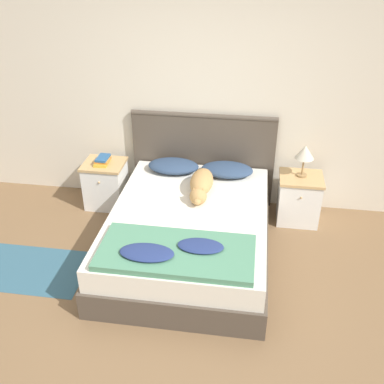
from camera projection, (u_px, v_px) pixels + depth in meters
The scene contains 13 objects.
ground_plane at pixel (169, 327), 3.71m from camera, with size 16.00×16.00×0.00m, color brown.
wall_back at pixel (204, 96), 4.88m from camera, with size 9.00×0.06×2.55m.
bed at pixel (189, 233), 4.44m from camera, with size 1.55×2.06×0.50m.
headboard at pixel (203, 157), 5.17m from camera, with size 1.63×0.06×1.10m.
nightstand_left at pixel (106, 184), 5.23m from camera, with size 0.47×0.42×0.55m.
nightstand_right at pixel (299, 198), 4.95m from camera, with size 0.47×0.42×0.55m.
pillow_left at pixel (173, 166), 5.00m from camera, with size 0.57×0.35×0.13m.
pillow_right at pixel (227, 170), 4.93m from camera, with size 0.57×0.35×0.13m.
quilt at pixel (175, 252), 3.72m from camera, with size 1.30×0.62×0.10m.
dog at pixel (201, 184), 4.58m from camera, with size 0.23×0.69×0.20m.
book_stack at pixel (103, 160), 5.07m from camera, with size 0.17×0.23×0.08m.
table_lamp at pixel (305, 153), 4.70m from camera, with size 0.20×0.20×0.36m.
rug at pixel (26, 268), 4.35m from camera, with size 1.20×0.68×0.00m.
Camera 1 is at (0.58, -2.57, 2.84)m, focal length 42.00 mm.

